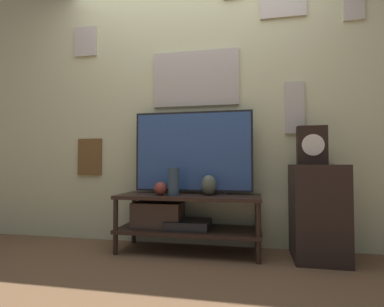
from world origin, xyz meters
The scene contains 9 objects.
ground_plane centered at (0.00, 0.00, 0.00)m, with size 12.00×12.00×0.00m, color brown.
wall_back centered at (0.00, 0.53, 1.36)m, with size 6.40×0.08×2.70m.
media_console centered at (-0.09, 0.26, 0.30)m, with size 1.21×0.44×0.48m.
television centered at (0.02, 0.36, 0.85)m, with size 1.05×0.05×0.73m.
vase_tall_ceramic centered at (-0.11, 0.17, 0.60)m, with size 0.09×0.09×0.23m.
vase_round_glass centered at (-0.22, 0.18, 0.54)m, with size 0.11×0.11×0.11m.
vase_urn_stoneware centered at (0.18, 0.25, 0.57)m, with size 0.13×0.13×0.17m.
side_table centered at (1.03, 0.26, 0.37)m, with size 0.39×0.44×0.74m.
mantel_clock centered at (1.00, 0.30, 0.89)m, with size 0.23×0.11×0.31m.
Camera 1 is at (0.54, -2.24, 0.74)m, focal length 28.00 mm.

